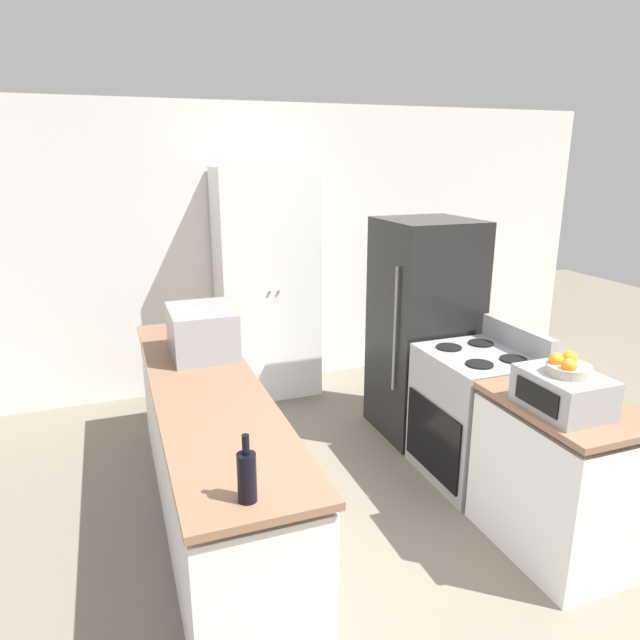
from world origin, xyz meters
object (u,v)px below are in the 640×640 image
at_px(refrigerator, 423,329).
at_px(toaster_oven, 563,392).
at_px(pantry_cabinet, 267,285).
at_px(fruit_bowl, 567,367).
at_px(microwave, 202,331).
at_px(stove, 475,415).
at_px(wine_bottle, 247,476).

distance_m(refrigerator, toaster_oven, 1.63).
distance_m(pantry_cabinet, fruit_bowl, 2.90).
distance_m(refrigerator, microwave, 1.73).
distance_m(stove, wine_bottle, 2.19).
bearing_deg(microwave, pantry_cabinet, 58.57).
xyz_separation_m(refrigerator, microwave, (-1.72, -0.11, 0.20)).
height_order(stove, fruit_bowl, fruit_bowl).
bearing_deg(microwave, refrigerator, 3.75).
height_order(pantry_cabinet, stove, pantry_cabinet).
height_order(pantry_cabinet, refrigerator, pantry_cabinet).
bearing_deg(refrigerator, microwave, -176.25).
xyz_separation_m(stove, fruit_bowl, (-0.13, -0.87, 0.68)).
distance_m(refrigerator, fruit_bowl, 1.65).
xyz_separation_m(stove, wine_bottle, (-1.82, -1.09, 0.54)).
distance_m(pantry_cabinet, microwave, 1.50).
bearing_deg(wine_bottle, stove, 30.82).
distance_m(microwave, wine_bottle, 1.73).
bearing_deg(refrigerator, fruit_bowl, -95.06).
height_order(wine_bottle, fruit_bowl, fruit_bowl).
relative_size(microwave, toaster_oven, 1.22).
relative_size(microwave, wine_bottle, 1.92).
xyz_separation_m(pantry_cabinet, toaster_oven, (0.79, -2.78, -0.04)).
relative_size(pantry_cabinet, refrigerator, 1.22).
distance_m(pantry_cabinet, stove, 2.20).
xyz_separation_m(pantry_cabinet, microwave, (-0.78, -1.28, 0.02)).
distance_m(pantry_cabinet, toaster_oven, 2.89).
bearing_deg(fruit_bowl, stove, 81.56).
xyz_separation_m(wine_bottle, fruit_bowl, (1.69, 0.21, 0.13)).
bearing_deg(fruit_bowl, pantry_cabinet, 105.89).
relative_size(pantry_cabinet, microwave, 3.92).
relative_size(pantry_cabinet, wine_bottle, 7.53).
bearing_deg(wine_bottle, toaster_oven, 7.43).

